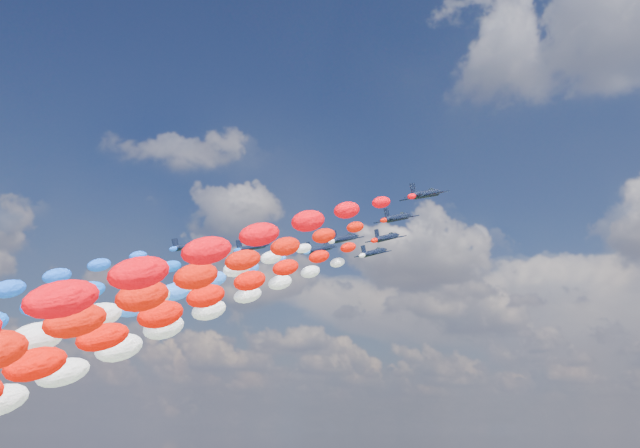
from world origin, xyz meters
The scene contains 14 objects.
jet_0 centered at (-29.52, -4.60, 108.58)m, with size 8.59×11.52×2.54m, color black, non-canonical shape.
jet_1 centered at (-19.57, 4.78, 108.58)m, with size 8.59×11.52×2.54m, color black, non-canonical shape.
jet_2 centered at (-8.74, 15.24, 108.58)m, with size 8.59×11.52×2.54m, color black, non-canonical shape.
trail_2 centered at (-8.74, -49.73, 81.31)m, with size 5.74×126.40×57.27m, color #2871FF, non-canonical shape.
jet_3 centered at (1.54, 10.67, 108.58)m, with size 8.59×11.52×2.54m, color black, non-canonical shape.
trail_3 centered at (1.54, -54.30, 81.31)m, with size 5.74×126.40×57.27m, color white, non-canonical shape.
jet_4 centered at (-1.16, 25.49, 108.58)m, with size 8.59×11.52×2.54m, color black, non-canonical shape.
trail_4 centered at (-1.16, -39.49, 81.31)m, with size 5.74×126.40×57.27m, color silver, non-canonical shape.
jet_5 centered at (8.91, 15.39, 108.58)m, with size 8.59×11.52×2.54m, color black, non-canonical shape.
trail_5 centered at (8.91, -49.59, 81.31)m, with size 5.74×126.40×57.27m, color #F30C02, non-canonical shape.
jet_6 centered at (19.15, 3.32, 108.58)m, with size 8.59×11.52×2.54m, color black, non-canonical shape.
trail_6 centered at (19.15, -61.65, 81.31)m, with size 5.74×126.40×57.27m, color red, non-canonical shape.
jet_7 centered at (31.17, -6.66, 108.58)m, with size 8.59×11.52×2.54m, color black, non-canonical shape.
trail_7 centered at (31.17, -71.63, 81.31)m, with size 5.74×126.40×57.27m, color #F4030D, non-canonical shape.
Camera 1 is at (94.67, -118.18, 69.59)m, focal length 43.61 mm.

